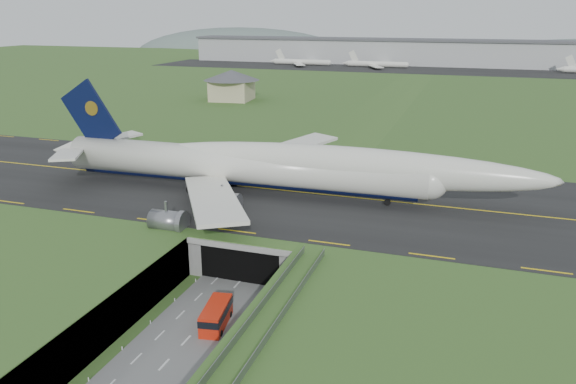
% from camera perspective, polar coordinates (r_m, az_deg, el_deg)
% --- Properties ---
extents(ground, '(900.00, 900.00, 0.00)m').
position_cam_1_polar(ground, '(75.27, -7.36, -11.74)').
color(ground, '#315522').
rests_on(ground, ground).
extents(airfield_deck, '(800.00, 800.00, 6.00)m').
position_cam_1_polar(airfield_deck, '(73.84, -7.46, -9.72)').
color(airfield_deck, gray).
rests_on(airfield_deck, ground).
extents(trench_road, '(12.00, 75.00, 0.20)m').
position_cam_1_polar(trench_road, '(69.54, -10.12, -14.49)').
color(trench_road, slate).
rests_on(trench_road, ground).
extents(taxiway, '(800.00, 44.00, 0.18)m').
position_cam_1_polar(taxiway, '(101.02, 0.59, 0.02)').
color(taxiway, black).
rests_on(taxiway, airfield_deck).
extents(tunnel_portal, '(17.00, 22.30, 6.00)m').
position_cam_1_polar(tunnel_portal, '(87.56, -2.72, -4.79)').
color(tunnel_portal, gray).
rests_on(tunnel_portal, ground).
extents(guideway, '(3.00, 53.00, 7.05)m').
position_cam_1_polar(guideway, '(53.84, -5.70, -18.25)').
color(guideway, '#A8A8A3').
rests_on(guideway, ground).
extents(jumbo_jet, '(92.34, 59.83, 19.79)m').
position_cam_1_polar(jumbo_jet, '(97.83, -1.48, 2.62)').
color(jumbo_jet, silver).
rests_on(jumbo_jet, ground).
extents(shuttle_tram, '(3.66, 7.13, 2.79)m').
position_cam_1_polar(shuttle_tram, '(70.85, -7.32, -12.33)').
color(shuttle_tram, red).
rests_on(shuttle_tram, ground).
extents(service_building, '(22.23, 22.23, 11.06)m').
position_cam_1_polar(service_building, '(209.31, -5.74, 11.02)').
color(service_building, '#C2B68C').
rests_on(service_building, ground).
extents(cargo_terminal, '(320.00, 67.00, 15.60)m').
position_cam_1_polar(cargo_terminal, '(359.92, 14.17, 13.61)').
color(cargo_terminal, '#B2B2B2').
rests_on(cargo_terminal, ground).
extents(distant_hills, '(700.00, 91.00, 60.00)m').
position_cam_1_polar(distant_hills, '(491.49, 23.01, 11.64)').
color(distant_hills, slate).
rests_on(distant_hills, ground).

